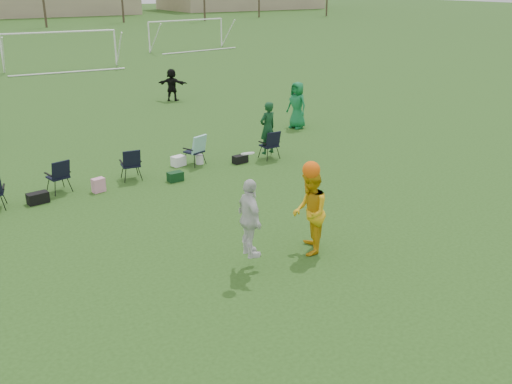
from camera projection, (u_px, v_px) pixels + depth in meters
ground at (271, 298)px, 10.87m from camera, size 260.00×260.00×0.00m
fielder_green_far at (297, 105)px, 22.92m from camera, size 0.79×1.03×1.88m
fielder_black at (172, 85)px, 28.14m from camera, size 1.43×1.31×1.59m
center_contest at (290, 213)px, 12.09m from camera, size 2.34×1.16×2.56m
sideline_setup at (167, 157)px, 17.55m from camera, size 9.33×1.71×1.91m
goal_mid at (60, 40)px, 37.71m from camera, size 7.40×0.63×2.46m
goal_right at (186, 26)px, 48.36m from camera, size 7.35×1.14×2.46m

